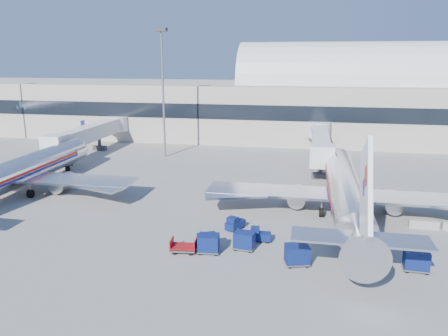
% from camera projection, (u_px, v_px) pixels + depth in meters
% --- Properties ---
extents(ground, '(260.00, 260.00, 0.00)m').
position_uv_depth(ground, '(253.00, 223.00, 47.76)').
color(ground, gray).
rests_on(ground, ground).
extents(terminal, '(170.00, 28.15, 21.00)m').
position_uv_depth(terminal, '(226.00, 102.00, 101.68)').
color(terminal, '#B2AA9E').
rests_on(terminal, ground).
extents(airliner_main, '(32.00, 37.26, 12.07)m').
position_uv_depth(airliner_main, '(346.00, 191.00, 49.49)').
color(airliner_main, silver).
rests_on(airliner_main, ground).
extents(airliner_mid, '(32.00, 37.26, 12.07)m').
position_uv_depth(airliner_mid, '(15.00, 173.00, 57.23)').
color(airliner_mid, silver).
rests_on(airliner_mid, ground).
extents(jetbridge_near, '(4.40, 27.50, 6.25)m').
position_uv_depth(jetbridge_near, '(320.00, 140.00, 74.72)').
color(jetbridge_near, silver).
rests_on(jetbridge_near, ground).
extents(jetbridge_mid, '(4.40, 27.50, 6.25)m').
position_uv_depth(jetbridge_mid, '(93.00, 132.00, 82.46)').
color(jetbridge_mid, silver).
rests_on(jetbridge_mid, ground).
extents(mast_west, '(2.00, 1.20, 22.60)m').
position_uv_depth(mast_west, '(163.00, 74.00, 76.37)').
color(mast_west, slate).
rests_on(mast_west, ground).
extents(barrier_near, '(3.00, 0.55, 0.90)m').
position_uv_depth(barrier_near, '(424.00, 224.00, 46.24)').
color(barrier_near, '#9E9E96').
rests_on(barrier_near, ground).
extents(tug_lead, '(2.25, 1.22, 1.43)m').
position_uv_depth(tug_lead, '(259.00, 235.00, 43.03)').
color(tug_lead, '#0A1851').
rests_on(tug_lead, ground).
extents(tug_right, '(2.49, 1.47, 1.53)m').
position_uv_depth(tug_right, '(360.00, 246.00, 40.30)').
color(tug_right, '#0A1851').
rests_on(tug_right, ground).
extents(tug_left, '(2.02, 2.56, 1.49)m').
position_uv_depth(tug_left, '(235.00, 223.00, 45.89)').
color(tug_left, '#0A1851').
rests_on(tug_left, ground).
extents(cart_train_a, '(2.14, 1.74, 1.72)m').
position_uv_depth(cart_train_a, '(244.00, 240.00, 41.08)').
color(cart_train_a, '#0A1851').
rests_on(cart_train_a, ground).
extents(cart_train_b, '(2.34, 2.21, 1.65)m').
position_uv_depth(cart_train_b, '(208.00, 242.00, 40.78)').
color(cart_train_b, '#0A1851').
rests_on(cart_train_b, ground).
extents(cart_train_c, '(2.13, 1.69, 1.77)m').
position_uv_depth(cart_train_c, '(209.00, 243.00, 40.37)').
color(cart_train_c, '#0A1851').
rests_on(cart_train_c, ground).
extents(cart_solo_near, '(2.44, 2.11, 1.83)m').
position_uv_depth(cart_solo_near, '(297.00, 254.00, 37.99)').
color(cart_solo_near, '#0A1851').
rests_on(cart_solo_near, ground).
extents(cart_solo_far, '(2.16, 1.69, 1.85)m').
position_uv_depth(cart_solo_far, '(416.00, 260.00, 36.96)').
color(cart_solo_far, '#0A1851').
rests_on(cart_solo_far, ground).
extents(cart_open_red, '(2.51, 1.88, 0.64)m').
position_uv_depth(cart_open_red, '(184.00, 248.00, 40.60)').
color(cart_open_red, slate).
rests_on(cart_open_red, ground).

